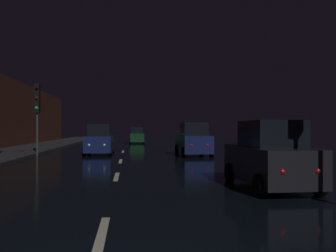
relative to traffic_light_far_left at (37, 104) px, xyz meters
The scene contains 8 objects.
ground 7.59m from the traffic_light_far_left, 36.86° to the left, with size 27.88×84.00×0.02m, color black.
sidewalk_left 5.72m from the traffic_light_far_left, 119.41° to the left, with size 4.40×84.00×0.15m, color #28282B.
lane_centerline 9.57m from the traffic_light_far_left, 52.64° to the right, with size 0.16×23.12×0.01m.
traffic_light_far_left is the anchor object (origin of this frame).
car_approaching_headlights 4.67m from the traffic_light_far_left, 12.96° to the left, with size 1.89×4.09×2.06m.
car_parked_right_near 16.84m from the traffic_light_far_left, 52.77° to the right, with size 1.84×3.99×2.01m.
car_parked_right_far 10.39m from the traffic_light_far_left, ahead, with size 1.97×4.26×2.15m.
car_distant_taillights 19.80m from the traffic_light_far_left, 69.70° to the left, with size 1.78×3.86×1.94m.
Camera 1 is at (0.45, -2.94, 1.78)m, focal length 37.46 mm.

